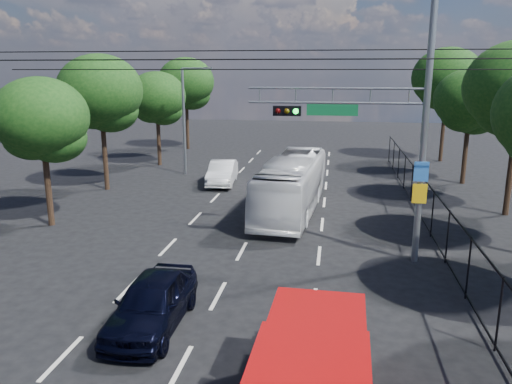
% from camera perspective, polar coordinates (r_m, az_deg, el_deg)
% --- Properties ---
extents(ground, '(120.00, 120.00, 0.00)m').
position_cam_1_polar(ground, '(12.63, -8.76, -19.37)').
color(ground, black).
rests_on(ground, ground).
extents(lane_markings, '(6.12, 38.00, 0.01)m').
position_cam_1_polar(lane_markings, '(25.22, 0.87, -2.05)').
color(lane_markings, beige).
rests_on(lane_markings, ground).
extents(signal_mast, '(6.43, 0.39, 9.50)m').
position_cam_1_polar(signal_mast, '(18.19, 15.00, 8.16)').
color(signal_mast, slate).
rests_on(signal_mast, ground).
extents(streetlight_left, '(2.09, 0.22, 7.08)m').
position_cam_1_polar(streetlight_left, '(33.61, -7.98, 8.61)').
color(streetlight_left, slate).
rests_on(streetlight_left, ground).
extents(utility_wires, '(22.00, 5.04, 0.74)m').
position_cam_1_polar(utility_wires, '(19.18, -1.32, 14.84)').
color(utility_wires, black).
rests_on(utility_wires, ground).
extents(fence_right, '(0.06, 34.03, 2.00)m').
position_cam_1_polar(fence_right, '(23.33, 19.02, -1.51)').
color(fence_right, black).
rests_on(fence_right, ground).
extents(tree_right_d, '(4.32, 4.32, 7.02)m').
position_cam_1_polar(tree_right_d, '(33.10, 23.29, 9.16)').
color(tree_right_d, black).
rests_on(tree_right_d, ground).
extents(tree_right_e, '(5.28, 5.28, 8.58)m').
position_cam_1_polar(tree_right_e, '(40.89, 21.02, 11.55)').
color(tree_right_e, black).
rests_on(tree_right_e, ground).
extents(tree_left_b, '(4.08, 4.08, 6.63)m').
position_cam_1_polar(tree_left_b, '(23.80, -23.22, 7.14)').
color(tree_left_b, black).
rests_on(tree_left_b, ground).
extents(tree_left_c, '(4.80, 4.80, 7.80)m').
position_cam_1_polar(tree_left_c, '(30.14, -17.27, 10.34)').
color(tree_left_c, black).
rests_on(tree_left_c, ground).
extents(tree_left_d, '(4.20, 4.20, 6.83)m').
position_cam_1_polar(tree_left_d, '(37.38, -11.21, 10.19)').
color(tree_left_d, black).
rests_on(tree_left_d, ground).
extents(tree_left_e, '(4.92, 4.92, 7.99)m').
position_cam_1_polar(tree_left_e, '(45.00, -7.96, 11.91)').
color(tree_left_e, black).
rests_on(tree_left_e, ground).
extents(red_pickup, '(2.26, 5.77, 2.12)m').
position_cam_1_polar(red_pickup, '(10.17, 6.45, -20.66)').
color(red_pickup, black).
rests_on(red_pickup, ground).
extents(navy_hatchback, '(1.73, 4.24, 1.44)m').
position_cam_1_polar(navy_hatchback, '(14.19, -11.79, -12.24)').
color(navy_hatchback, black).
rests_on(navy_hatchback, ground).
extents(white_bus, '(3.04, 9.94, 2.73)m').
position_cam_1_polar(white_bus, '(24.73, 4.15, 0.85)').
color(white_bus, silver).
rests_on(white_bus, ground).
extents(white_van, '(1.90, 4.45, 1.43)m').
position_cam_1_polar(white_van, '(30.90, -3.87, 2.22)').
color(white_van, white).
rests_on(white_van, ground).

